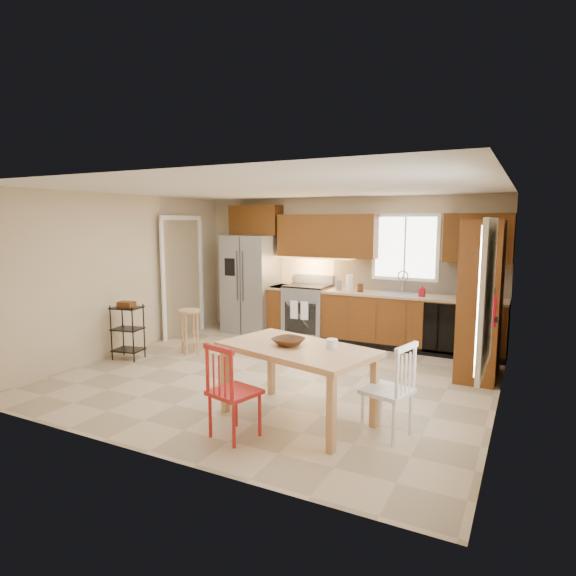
% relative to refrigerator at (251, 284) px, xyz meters
% --- Properties ---
extents(floor, '(5.50, 5.50, 0.00)m').
position_rel_refrigerator_xyz_m(floor, '(1.70, -2.12, -0.91)').
color(floor, tan).
rests_on(floor, ground).
extents(ceiling, '(5.50, 5.00, 0.02)m').
position_rel_refrigerator_xyz_m(ceiling, '(1.70, -2.12, 1.59)').
color(ceiling, silver).
rests_on(ceiling, ground).
extents(wall_back, '(5.50, 0.02, 2.50)m').
position_rel_refrigerator_xyz_m(wall_back, '(1.70, 0.38, 0.34)').
color(wall_back, '#CCB793').
rests_on(wall_back, ground).
extents(wall_front, '(5.50, 0.02, 2.50)m').
position_rel_refrigerator_xyz_m(wall_front, '(1.70, -4.62, 0.34)').
color(wall_front, '#CCB793').
rests_on(wall_front, ground).
extents(wall_left, '(0.02, 5.00, 2.50)m').
position_rel_refrigerator_xyz_m(wall_left, '(-1.05, -2.12, 0.34)').
color(wall_left, '#CCB793').
rests_on(wall_left, ground).
extents(wall_right, '(0.02, 5.00, 2.50)m').
position_rel_refrigerator_xyz_m(wall_right, '(4.45, -2.12, 0.34)').
color(wall_right, '#CCB793').
rests_on(wall_right, ground).
extents(refrigerator, '(0.92, 0.75, 1.82)m').
position_rel_refrigerator_xyz_m(refrigerator, '(0.00, 0.00, 0.00)').
color(refrigerator, gray).
rests_on(refrigerator, floor).
extents(range_stove, '(0.76, 0.63, 0.92)m').
position_rel_refrigerator_xyz_m(range_stove, '(1.15, 0.06, -0.45)').
color(range_stove, gray).
rests_on(range_stove, floor).
extents(base_cabinet_narrow, '(0.30, 0.60, 0.90)m').
position_rel_refrigerator_xyz_m(base_cabinet_narrow, '(0.60, 0.08, -0.46)').
color(base_cabinet_narrow, brown).
rests_on(base_cabinet_narrow, floor).
extents(base_cabinet_run, '(2.92, 0.60, 0.90)m').
position_rel_refrigerator_xyz_m(base_cabinet_run, '(2.99, 0.08, -0.46)').
color(base_cabinet_run, brown).
rests_on(base_cabinet_run, floor).
extents(dishwasher, '(0.60, 0.02, 0.78)m').
position_rel_refrigerator_xyz_m(dishwasher, '(3.55, -0.22, -0.46)').
color(dishwasher, black).
rests_on(dishwasher, floor).
extents(backsplash, '(2.92, 0.03, 0.55)m').
position_rel_refrigerator_xyz_m(backsplash, '(2.99, 0.36, 0.27)').
color(backsplash, beige).
rests_on(backsplash, wall_back).
extents(upper_over_fridge, '(1.00, 0.35, 0.55)m').
position_rel_refrigerator_xyz_m(upper_over_fridge, '(0.00, 0.20, 1.19)').
color(upper_over_fridge, '#522B0D').
rests_on(upper_over_fridge, wall_back).
extents(upper_left_block, '(1.80, 0.35, 0.75)m').
position_rel_refrigerator_xyz_m(upper_left_block, '(1.45, 0.20, 0.92)').
color(upper_left_block, '#522B0D').
rests_on(upper_left_block, wall_back).
extents(upper_right_block, '(1.00, 0.35, 0.75)m').
position_rel_refrigerator_xyz_m(upper_right_block, '(3.95, 0.20, 0.92)').
color(upper_right_block, '#522B0D').
rests_on(upper_right_block, wall_back).
extents(window_back, '(1.12, 0.04, 1.12)m').
position_rel_refrigerator_xyz_m(window_back, '(2.80, 0.35, 0.74)').
color(window_back, white).
rests_on(window_back, wall_back).
extents(sink, '(0.62, 0.46, 0.16)m').
position_rel_refrigerator_xyz_m(sink, '(2.80, 0.08, -0.05)').
color(sink, gray).
rests_on(sink, base_cabinet_run).
extents(undercab_glow, '(1.60, 0.30, 0.01)m').
position_rel_refrigerator_xyz_m(undercab_glow, '(1.15, 0.17, 0.52)').
color(undercab_glow, '#FFBF66').
rests_on(undercab_glow, wall_back).
extents(soap_bottle, '(0.09, 0.09, 0.19)m').
position_rel_refrigerator_xyz_m(soap_bottle, '(3.18, -0.02, 0.09)').
color(soap_bottle, '#AE0C19').
rests_on(soap_bottle, base_cabinet_run).
extents(paper_towel, '(0.12, 0.12, 0.28)m').
position_rel_refrigerator_xyz_m(paper_towel, '(1.95, 0.03, 0.13)').
color(paper_towel, white).
rests_on(paper_towel, base_cabinet_run).
extents(canister_steel, '(0.11, 0.11, 0.18)m').
position_rel_refrigerator_xyz_m(canister_steel, '(1.75, 0.03, 0.08)').
color(canister_steel, gray).
rests_on(canister_steel, base_cabinet_run).
extents(canister_wood, '(0.10, 0.10, 0.14)m').
position_rel_refrigerator_xyz_m(canister_wood, '(2.15, -0.00, 0.06)').
color(canister_wood, '#4D2D14').
rests_on(canister_wood, base_cabinet_run).
extents(pantry, '(0.50, 0.95, 2.10)m').
position_rel_refrigerator_xyz_m(pantry, '(4.13, -0.93, 0.14)').
color(pantry, brown).
rests_on(pantry, floor).
extents(fire_extinguisher, '(0.12, 0.12, 0.36)m').
position_rel_refrigerator_xyz_m(fire_extinguisher, '(4.33, -1.98, 0.19)').
color(fire_extinguisher, '#AE0C19').
rests_on(fire_extinguisher, wall_right).
extents(window_right, '(0.04, 1.02, 1.32)m').
position_rel_refrigerator_xyz_m(window_right, '(4.38, -3.27, 0.54)').
color(window_right, white).
rests_on(window_right, wall_right).
extents(doorway, '(0.04, 0.95, 2.10)m').
position_rel_refrigerator_xyz_m(doorway, '(-0.97, -0.82, 0.14)').
color(doorway, '#8C7A59').
rests_on(doorway, wall_left).
extents(dining_table, '(1.76, 1.26, 0.78)m').
position_rel_refrigerator_xyz_m(dining_table, '(2.58, -3.31, -0.52)').
color(dining_table, tan).
rests_on(dining_table, floor).
extents(chair_red, '(0.53, 0.53, 0.93)m').
position_rel_refrigerator_xyz_m(chair_red, '(2.23, -3.96, -0.44)').
color(chair_red, '#B2201B').
rests_on(chair_red, floor).
extents(chair_white, '(0.53, 0.53, 0.93)m').
position_rel_refrigerator_xyz_m(chair_white, '(3.53, -3.26, -0.44)').
color(chair_white, white).
rests_on(chair_white, floor).
extents(table_bowl, '(0.39, 0.39, 0.08)m').
position_rel_refrigerator_xyz_m(table_bowl, '(2.48, -3.31, -0.12)').
color(table_bowl, '#4D2D14').
rests_on(table_bowl, dining_table).
extents(table_jar, '(0.14, 0.14, 0.14)m').
position_rel_refrigerator_xyz_m(table_jar, '(2.93, -3.21, -0.09)').
color(table_jar, white).
rests_on(table_jar, dining_table).
extents(bar_stool, '(0.44, 0.44, 0.70)m').
position_rel_refrigerator_xyz_m(bar_stool, '(-0.05, -1.77, -0.56)').
color(bar_stool, tan).
rests_on(bar_stool, floor).
extents(utility_cart, '(0.47, 0.40, 0.84)m').
position_rel_refrigerator_xyz_m(utility_cart, '(-0.69, -2.45, -0.49)').
color(utility_cart, black).
rests_on(utility_cart, floor).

